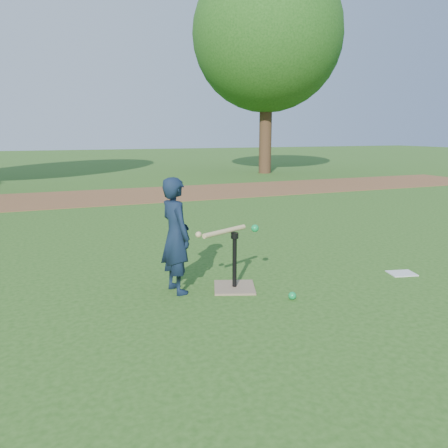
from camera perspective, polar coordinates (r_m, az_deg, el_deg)
name	(u,v)px	position (r m, az deg, el deg)	size (l,w,h in m)	color
ground	(237,289)	(4.72, 1.66, -8.54)	(80.00, 80.00, 0.00)	#285116
dirt_strip	(123,196)	(11.80, -13.11, 3.60)	(24.00, 3.00, 0.01)	brown
child	(176,236)	(4.52, -6.33, -1.51)	(0.44, 0.29, 1.21)	#101D31
wiffle_ball_ground	(292,296)	(4.49, 8.91, -9.24)	(0.08, 0.08, 0.08)	#0D9243
clipboard	(402,273)	(5.62, 22.19, -5.98)	(0.30, 0.23, 0.01)	silver
batting_tee	(234,279)	(4.71, 1.38, -7.14)	(0.55, 0.55, 0.61)	#8A7158
swing_action	(229,231)	(4.50, 0.60, -0.92)	(0.69, 0.30, 0.09)	tan
tree_right	(267,36)	(18.42, 5.67, 23.26)	(5.80, 5.80, 8.21)	#382316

